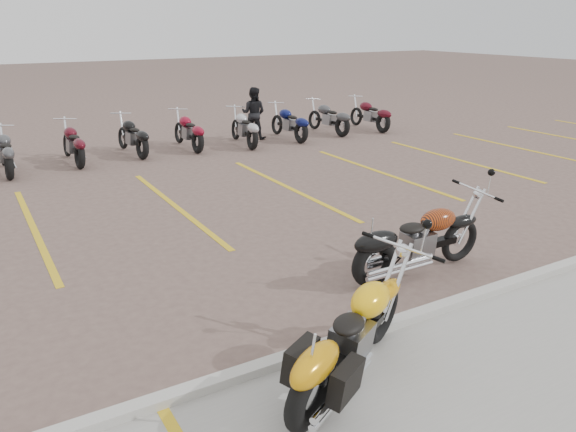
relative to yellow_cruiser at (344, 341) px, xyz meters
name	(u,v)px	position (x,y,z in m)	size (l,w,h in m)	color
ground	(268,279)	(0.51, 2.59, -0.50)	(100.00, 100.00, 0.00)	#6F594F
curb	(349,338)	(0.51, 0.59, -0.44)	(60.00, 0.18, 0.12)	#ADAAA3
parking_stripes	(176,206)	(0.51, 6.59, -0.50)	(38.00, 5.50, 0.01)	gold
yellow_cruiser	(344,341)	(0.00, 0.00, 0.00)	(2.23, 1.29, 1.01)	black
flame_cruiser	(415,244)	(2.47, 1.65, -0.01)	(2.41, 0.35, 0.99)	black
person_b	(254,113)	(5.11, 12.04, 0.32)	(0.80, 0.62, 1.64)	black
bg_bike_row	(103,140)	(0.25, 11.52, 0.05)	(18.84, 2.02, 1.10)	black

